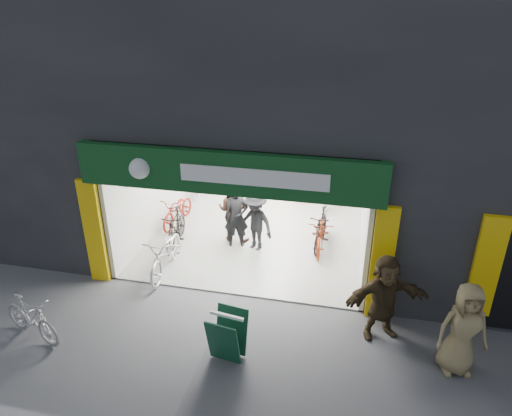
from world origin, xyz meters
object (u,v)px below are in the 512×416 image
(bike_left_front, at_px, (166,253))
(pedestrian_near, at_px, (463,329))
(sandwich_board, at_px, (227,335))
(bike_right_front, at_px, (321,228))
(parked_bike, at_px, (31,318))

(bike_left_front, xyz_separation_m, pedestrian_near, (6.46, -1.93, 0.38))
(sandwich_board, bearing_deg, pedestrian_near, 16.82)
(bike_left_front, xyz_separation_m, bike_right_front, (3.60, 2.17, -0.01))
(parked_bike, bearing_deg, bike_left_front, -11.49)
(parked_bike, relative_size, pedestrian_near, 0.88)
(bike_right_front, height_order, sandwich_board, bike_right_front)
(bike_left_front, height_order, bike_right_front, bike_left_front)
(parked_bike, distance_m, sandwich_board, 3.97)
(bike_right_front, height_order, pedestrian_near, pedestrian_near)
(bike_left_front, bearing_deg, parked_bike, -123.96)
(bike_left_front, distance_m, bike_right_front, 4.20)
(bike_left_front, distance_m, sandwich_board, 3.43)
(parked_bike, xyz_separation_m, sandwich_board, (3.96, 0.30, 0.05))
(pedestrian_near, bearing_deg, parked_bike, 175.99)
(sandwich_board, bearing_deg, bike_left_front, 140.18)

